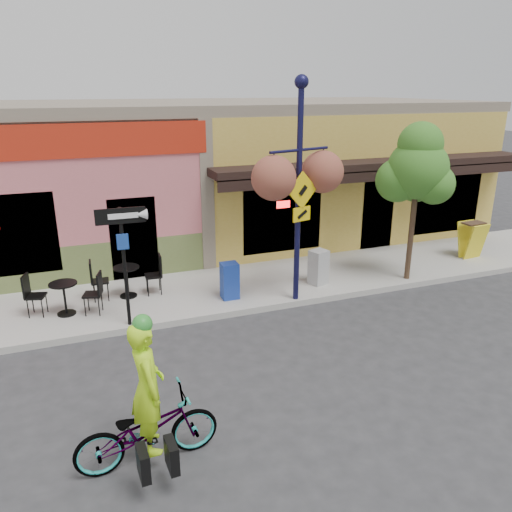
{
  "coord_description": "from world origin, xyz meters",
  "views": [
    {
      "loc": [
        -4.39,
        -9.29,
        4.96
      ],
      "look_at": [
        -0.71,
        0.5,
        1.4
      ],
      "focal_mm": 35.0,
      "sensor_mm": 36.0,
      "label": 1
    }
  ],
  "objects_px": {
    "street_tree": "(414,203)",
    "one_way_sign": "(125,268)",
    "bicycle": "(147,430)",
    "lamp_post": "(298,194)",
    "building": "(204,169)",
    "newspaper_box_grey": "(318,267)",
    "newspaper_box_blue": "(230,281)",
    "cyclist_rider": "(149,403)"
  },
  "relations": [
    {
      "from": "street_tree",
      "to": "one_way_sign",
      "type": "bearing_deg",
      "value": -178.61
    },
    {
      "from": "bicycle",
      "to": "lamp_post",
      "type": "distance_m",
      "value": 6.23
    },
    {
      "from": "one_way_sign",
      "to": "street_tree",
      "type": "bearing_deg",
      "value": 2.91
    },
    {
      "from": "lamp_post",
      "to": "building",
      "type": "bearing_deg",
      "value": 78.16
    },
    {
      "from": "bicycle",
      "to": "one_way_sign",
      "type": "height_order",
      "value": "one_way_sign"
    },
    {
      "from": "building",
      "to": "bicycle",
      "type": "relative_size",
      "value": 9.21
    },
    {
      "from": "lamp_post",
      "to": "one_way_sign",
      "type": "xyz_separation_m",
      "value": [
        -3.89,
        -0.0,
        -1.26
      ]
    },
    {
      "from": "lamp_post",
      "to": "newspaper_box_grey",
      "type": "relative_size",
      "value": 5.7
    },
    {
      "from": "newspaper_box_blue",
      "to": "street_tree",
      "type": "distance_m",
      "value": 5.06
    },
    {
      "from": "cyclist_rider",
      "to": "lamp_post",
      "type": "bearing_deg",
      "value": -47.54
    },
    {
      "from": "building",
      "to": "street_tree",
      "type": "height_order",
      "value": "building"
    },
    {
      "from": "one_way_sign",
      "to": "street_tree",
      "type": "xyz_separation_m",
      "value": [
        7.21,
        0.18,
        0.76
      ]
    },
    {
      "from": "bicycle",
      "to": "cyclist_rider",
      "type": "relative_size",
      "value": 1.05
    },
    {
      "from": "lamp_post",
      "to": "newspaper_box_blue",
      "type": "bearing_deg",
      "value": 143.04
    },
    {
      "from": "building",
      "to": "cyclist_rider",
      "type": "xyz_separation_m",
      "value": [
        -3.73,
        -10.96,
        -1.31
      ]
    },
    {
      "from": "newspaper_box_grey",
      "to": "one_way_sign",
      "type": "bearing_deg",
      "value": 168.81
    },
    {
      "from": "bicycle",
      "to": "newspaper_box_grey",
      "type": "height_order",
      "value": "newspaper_box_grey"
    },
    {
      "from": "bicycle",
      "to": "newspaper_box_grey",
      "type": "xyz_separation_m",
      "value": [
        5.09,
        4.78,
        0.08
      ]
    },
    {
      "from": "bicycle",
      "to": "lamp_post",
      "type": "xyz_separation_m",
      "value": [
        4.15,
        4.11,
        2.17
      ]
    },
    {
      "from": "bicycle",
      "to": "cyclist_rider",
      "type": "height_order",
      "value": "cyclist_rider"
    },
    {
      "from": "cyclist_rider",
      "to": "newspaper_box_grey",
      "type": "relative_size",
      "value": 2.12
    },
    {
      "from": "building",
      "to": "newspaper_box_grey",
      "type": "bearing_deg",
      "value": -78.06
    },
    {
      "from": "newspaper_box_grey",
      "to": "bicycle",
      "type": "bearing_deg",
      "value": -155.91
    },
    {
      "from": "cyclist_rider",
      "to": "newspaper_box_grey",
      "type": "xyz_separation_m",
      "value": [
        5.04,
        4.78,
        -0.35
      ]
    },
    {
      "from": "cyclist_rider",
      "to": "one_way_sign",
      "type": "relative_size",
      "value": 0.74
    },
    {
      "from": "building",
      "to": "street_tree",
      "type": "xyz_separation_m",
      "value": [
        3.68,
        -6.67,
        -0.06
      ]
    },
    {
      "from": "bicycle",
      "to": "street_tree",
      "type": "height_order",
      "value": "street_tree"
    },
    {
      "from": "one_way_sign",
      "to": "newspaper_box_blue",
      "type": "relative_size",
      "value": 2.9
    },
    {
      "from": "newspaper_box_grey",
      "to": "lamp_post",
      "type": "bearing_deg",
      "value": -163.58
    },
    {
      "from": "bicycle",
      "to": "lamp_post",
      "type": "relative_size",
      "value": 0.39
    },
    {
      "from": "newspaper_box_blue",
      "to": "street_tree",
      "type": "bearing_deg",
      "value": -4.8
    },
    {
      "from": "bicycle",
      "to": "newspaper_box_blue",
      "type": "xyz_separation_m",
      "value": [
        2.69,
        4.7,
        0.07
      ]
    },
    {
      "from": "cyclist_rider",
      "to": "newspaper_box_blue",
      "type": "distance_m",
      "value": 5.4
    },
    {
      "from": "cyclist_rider",
      "to": "newspaper_box_blue",
      "type": "bearing_deg",
      "value": -31.92
    },
    {
      "from": "one_way_sign",
      "to": "lamp_post",
      "type": "bearing_deg",
      "value": 1.52
    },
    {
      "from": "building",
      "to": "one_way_sign",
      "type": "relative_size",
      "value": 7.12
    },
    {
      "from": "building",
      "to": "cyclist_rider",
      "type": "distance_m",
      "value": 11.65
    },
    {
      "from": "one_way_sign",
      "to": "street_tree",
      "type": "height_order",
      "value": "street_tree"
    },
    {
      "from": "newspaper_box_grey",
      "to": "street_tree",
      "type": "bearing_deg",
      "value": -30.99
    },
    {
      "from": "lamp_post",
      "to": "newspaper_box_grey",
      "type": "height_order",
      "value": "lamp_post"
    },
    {
      "from": "building",
      "to": "newspaper_box_blue",
      "type": "bearing_deg",
      "value": -99.94
    },
    {
      "from": "cyclist_rider",
      "to": "street_tree",
      "type": "xyz_separation_m",
      "value": [
        7.42,
        4.28,
        1.25
      ]
    }
  ]
}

